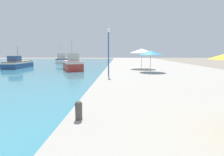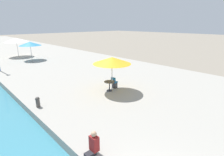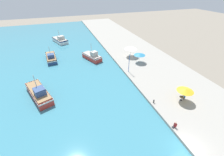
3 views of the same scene
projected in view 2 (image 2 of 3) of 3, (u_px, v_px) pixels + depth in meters
name	position (u px, v px, depth m)	size (l,w,h in m)	color
quay_promenade	(20.00, 50.00, 35.20)	(16.00, 90.00, 0.50)	#A39E93
cafe_umbrella_pink	(112.00, 60.00, 12.67)	(2.81, 2.81, 2.59)	#B7B7B7
cafe_umbrella_white	(30.00, 44.00, 23.92)	(2.93, 2.93, 2.52)	#B7B7B7
cafe_umbrella_striped	(16.00, 40.00, 26.42)	(3.50, 3.50, 2.83)	#B7B7B7
cafe_table	(109.00, 84.00, 13.17)	(0.80, 0.80, 0.74)	#333338
cafe_chair_left	(114.00, 84.00, 13.82)	(0.52, 0.49, 0.91)	#2D2D33
person_at_quay	(93.00, 144.00, 6.73)	(0.54, 0.36, 1.00)	#232328
mooring_bollard	(38.00, 102.00, 10.64)	(0.26, 0.26, 0.65)	#4C4742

